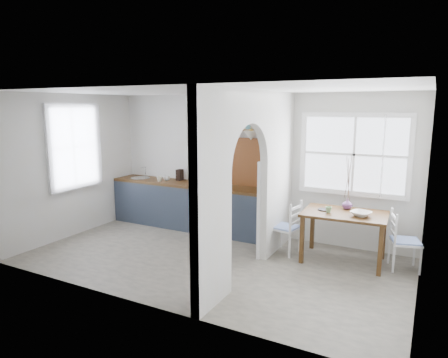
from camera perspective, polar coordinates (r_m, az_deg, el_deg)
The scene contains 26 objects.
floor at distance 6.37m, azimuth -1.88°, elevation -11.55°, with size 5.80×3.20×0.01m, color gray.
ceiling at distance 5.91m, azimuth -2.03°, elevation 12.53°, with size 5.80×3.20×0.01m, color beige.
walls at distance 6.01m, azimuth -1.95°, elevation 0.04°, with size 5.81×3.21×2.60m.
partition at distance 5.72m, azimuth 4.43°, elevation 1.03°, with size 0.12×3.20×2.60m.
kitchen_window at distance 7.78m, azimuth -20.74°, elevation 4.34°, with size 0.10×1.16×1.50m, color white, non-canonical shape.
nook_window at distance 6.83m, azimuth 18.06°, elevation 3.33°, with size 1.76×0.10×1.30m, color white, non-canonical shape.
counter at distance 7.87m, azimuth -4.30°, elevation -3.79°, with size 3.50×0.60×0.90m.
sink at distance 8.50m, azimuth -11.89°, elevation 0.08°, with size 0.40×0.40×0.02m, color silver.
backsplash at distance 7.47m, azimuth 2.66°, elevation 2.47°, with size 1.65×0.03×0.90m, color brown.
shelf at distance 7.34m, azimuth 2.42°, elevation 7.40°, with size 1.75×0.20×0.21m.
pendant_lamp at distance 6.89m, azimuth 3.88°, elevation 6.21°, with size 0.26×0.26×0.16m, color white.
utensil_rail at distance 6.53m, azimuth 6.64°, elevation 2.14°, with size 0.02×0.02×0.50m, color silver.
dining_table at distance 6.49m, azimuth 16.69°, elevation -7.93°, with size 1.24×0.83×0.78m, color #472C10, non-canonical shape.
chair_left at distance 6.63m, azimuth 8.76°, elevation -6.77°, with size 0.40×0.40×0.87m, color silver, non-canonical shape.
chair_right at distance 6.47m, azimuth 24.50°, elevation -8.02°, with size 0.40×0.40×0.87m, color silver, non-canonical shape.
kettle at distance 6.95m, azimuth 6.00°, elevation -0.98°, with size 0.19×0.15×0.23m, color white, non-canonical shape.
mug_a at distance 8.03m, azimuth -9.20°, elevation 0.02°, with size 0.11×0.11×0.10m, color silver.
mug_b at distance 8.12m, azimuth -8.18°, elevation 0.14°, with size 0.12×0.12×0.10m, color white.
knife_block at distance 8.10m, azimuth -6.36°, elevation 0.59°, with size 0.10×0.14×0.22m, color black.
jar at distance 7.66m, azimuth -3.40°, elevation -0.13°, with size 0.10×0.10×0.17m, color tan.
towel_magenta at distance 6.89m, azimuth 6.49°, elevation -7.45°, with size 0.02×0.03×0.52m, color #D11766.
towel_orange at distance 6.84m, azimuth 6.28°, elevation -7.81°, with size 0.02×0.03×0.55m, color #CF4407.
bowl at distance 6.25m, azimuth 18.97°, elevation -4.71°, with size 0.29×0.29×0.07m, color white.
table_cup at distance 6.30m, azimuth 14.72°, elevation -4.27°, with size 0.10×0.10×0.09m, color #7BAA73.
plate at distance 6.45m, azimuth 14.12°, elevation -4.26°, with size 0.20×0.20×0.02m, color black.
vase at distance 6.60m, azimuth 17.20°, elevation -3.40°, with size 0.16×0.16×0.17m, color #5F356B.
Camera 1 is at (2.93, -5.13, 2.38)m, focal length 32.00 mm.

